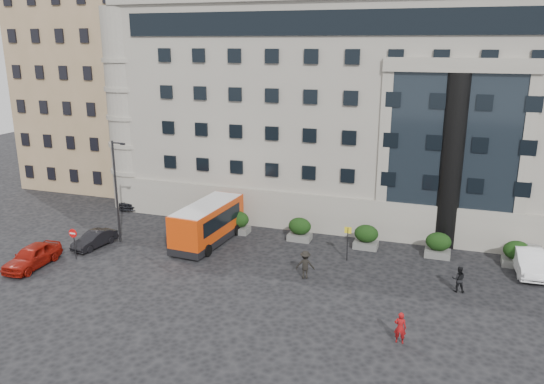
{
  "coord_description": "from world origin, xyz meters",
  "views": [
    {
      "loc": [
        11.67,
        -29.94,
        15.07
      ],
      "look_at": [
        0.33,
        3.59,
        5.0
      ],
      "focal_mm": 35.0,
      "sensor_mm": 36.0,
      "label": 1
    }
  ],
  "objects_px": {
    "parked_car_b": "(95,239)",
    "hedge_d": "(438,245)",
    "hedge_a": "(238,222)",
    "parked_car_c": "(138,197)",
    "hedge_b": "(300,229)",
    "pedestrian_c": "(305,265)",
    "hedge_c": "(366,237)",
    "pedestrian_a": "(400,328)",
    "no_entry_sign": "(74,238)",
    "red_truck": "(178,177)",
    "parked_car_a": "(32,256)",
    "bus_stop_sign": "(348,238)",
    "pedestrian_b": "(459,279)",
    "street_lamp": "(117,188)",
    "hedge_e": "(516,254)",
    "parked_car_d": "(185,190)",
    "white_taxi": "(529,261)",
    "minibus": "(208,222)"
  },
  "relations": [
    {
      "from": "parked_car_a",
      "to": "parked_car_d",
      "type": "distance_m",
      "value": 19.14
    },
    {
      "from": "hedge_d",
      "to": "pedestrian_c",
      "type": "relative_size",
      "value": 0.96
    },
    {
      "from": "bus_stop_sign",
      "to": "red_truck",
      "type": "xyz_separation_m",
      "value": [
        -20.28,
        12.58,
        -0.26
      ]
    },
    {
      "from": "pedestrian_a",
      "to": "pedestrian_c",
      "type": "bearing_deg",
      "value": -40.92
    },
    {
      "from": "bus_stop_sign",
      "to": "parked_car_b",
      "type": "relative_size",
      "value": 0.68
    },
    {
      "from": "street_lamp",
      "to": "red_truck",
      "type": "xyz_separation_m",
      "value": [
        -2.84,
        14.58,
        -2.9
      ]
    },
    {
      "from": "hedge_a",
      "to": "parked_car_c",
      "type": "distance_m",
      "value": 12.79
    },
    {
      "from": "parked_car_a",
      "to": "pedestrian_c",
      "type": "relative_size",
      "value": 2.4
    },
    {
      "from": "white_taxi",
      "to": "pedestrian_b",
      "type": "distance_m",
      "value": 6.44
    },
    {
      "from": "parked_car_a",
      "to": "red_truck",
      "type": "bearing_deg",
      "value": 87.27
    },
    {
      "from": "parked_car_c",
      "to": "white_taxi",
      "type": "xyz_separation_m",
      "value": [
        33.57,
        -5.0,
        0.07
      ]
    },
    {
      "from": "no_entry_sign",
      "to": "parked_car_b",
      "type": "relative_size",
      "value": 0.62
    },
    {
      "from": "hedge_b",
      "to": "bus_stop_sign",
      "type": "height_order",
      "value": "bus_stop_sign"
    },
    {
      "from": "hedge_c",
      "to": "white_taxi",
      "type": "distance_m",
      "value": 11.12
    },
    {
      "from": "hedge_d",
      "to": "parked_car_d",
      "type": "height_order",
      "value": "hedge_d"
    },
    {
      "from": "hedge_d",
      "to": "parked_car_c",
      "type": "height_order",
      "value": "hedge_d"
    },
    {
      "from": "street_lamp",
      "to": "pedestrian_a",
      "type": "height_order",
      "value": "street_lamp"
    },
    {
      "from": "hedge_e",
      "to": "parked_car_d",
      "type": "relative_size",
      "value": 0.38
    },
    {
      "from": "parked_car_b",
      "to": "hedge_d",
      "type": "bearing_deg",
      "value": 23.42
    },
    {
      "from": "red_truck",
      "to": "pedestrian_b",
      "type": "height_order",
      "value": "red_truck"
    },
    {
      "from": "hedge_e",
      "to": "minibus",
      "type": "height_order",
      "value": "minibus"
    },
    {
      "from": "hedge_e",
      "to": "pedestrian_b",
      "type": "relative_size",
      "value": 1.09
    },
    {
      "from": "no_entry_sign",
      "to": "red_truck",
      "type": "relative_size",
      "value": 0.42
    },
    {
      "from": "hedge_a",
      "to": "bus_stop_sign",
      "type": "relative_size",
      "value": 0.73
    },
    {
      "from": "hedge_a",
      "to": "hedge_b",
      "type": "distance_m",
      "value": 5.2
    },
    {
      "from": "street_lamp",
      "to": "parked_car_d",
      "type": "height_order",
      "value": "street_lamp"
    },
    {
      "from": "parked_car_a",
      "to": "street_lamp",
      "type": "bearing_deg",
      "value": 61.33
    },
    {
      "from": "bus_stop_sign",
      "to": "parked_car_c",
      "type": "bearing_deg",
      "value": 162.03
    },
    {
      "from": "hedge_d",
      "to": "parked_car_a",
      "type": "bearing_deg",
      "value": -157.76
    },
    {
      "from": "parked_car_b",
      "to": "parked_car_d",
      "type": "height_order",
      "value": "parked_car_d"
    },
    {
      "from": "pedestrian_b",
      "to": "pedestrian_a",
      "type": "bearing_deg",
      "value": 62.04
    },
    {
      "from": "hedge_d",
      "to": "bus_stop_sign",
      "type": "xyz_separation_m",
      "value": [
        -6.1,
        -2.8,
        0.8
      ]
    },
    {
      "from": "hedge_b",
      "to": "pedestrian_c",
      "type": "distance_m",
      "value": 6.96
    },
    {
      "from": "parked_car_c",
      "to": "parked_car_d",
      "type": "xyz_separation_m",
      "value": [
        2.97,
        4.0,
        -0.07
      ]
    },
    {
      "from": "bus_stop_sign",
      "to": "no_entry_sign",
      "type": "distance_m",
      "value": 19.46
    },
    {
      "from": "parked_car_a",
      "to": "parked_car_c",
      "type": "xyz_separation_m",
      "value": [
        -1.14,
        15.05,
        -0.03
      ]
    },
    {
      "from": "street_lamp",
      "to": "parked_car_d",
      "type": "relative_size",
      "value": 1.64
    },
    {
      "from": "pedestrian_c",
      "to": "hedge_b",
      "type": "bearing_deg",
      "value": -82.06
    },
    {
      "from": "hedge_b",
      "to": "no_entry_sign",
      "type": "distance_m",
      "value": 16.74
    },
    {
      "from": "hedge_d",
      "to": "no_entry_sign",
      "type": "height_order",
      "value": "no_entry_sign"
    },
    {
      "from": "hedge_b",
      "to": "bus_stop_sign",
      "type": "xyz_separation_m",
      "value": [
        4.3,
        -2.8,
        0.8
      ]
    },
    {
      "from": "hedge_b",
      "to": "parked_car_c",
      "type": "height_order",
      "value": "hedge_b"
    },
    {
      "from": "hedge_c",
      "to": "pedestrian_a",
      "type": "distance_m",
      "value": 13.1
    },
    {
      "from": "minibus",
      "to": "parked_car_a",
      "type": "height_order",
      "value": "minibus"
    },
    {
      "from": "hedge_c",
      "to": "minibus",
      "type": "distance_m",
      "value": 12.12
    },
    {
      "from": "white_taxi",
      "to": "bus_stop_sign",
      "type": "bearing_deg",
      "value": -174.9
    },
    {
      "from": "parked_car_c",
      "to": "pedestrian_a",
      "type": "distance_m",
      "value": 31.12
    },
    {
      "from": "hedge_d",
      "to": "hedge_e",
      "type": "distance_m",
      "value": 5.2
    },
    {
      "from": "street_lamp",
      "to": "pedestrian_c",
      "type": "bearing_deg",
      "value": -6.63
    },
    {
      "from": "street_lamp",
      "to": "red_truck",
      "type": "bearing_deg",
      "value": 101.03
    }
  ]
}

